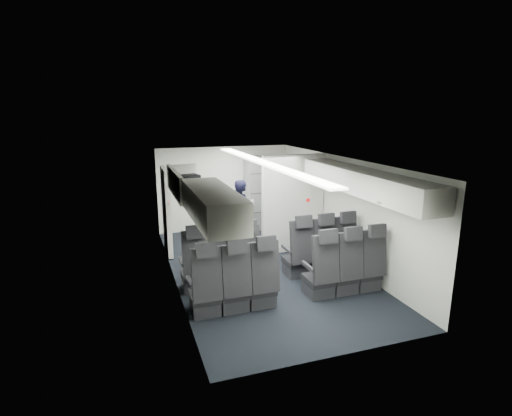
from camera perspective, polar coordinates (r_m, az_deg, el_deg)
cabin_shell at (r=7.59m, az=0.96°, el=-0.87°), size 3.41×6.01×2.16m
seat_row_front at (r=7.33m, az=2.35°, el=-7.33°), size 3.33×0.56×1.24m
seat_row_mid at (r=6.56m, az=5.20°, el=-9.98°), size 3.33×0.56×1.24m
overhead_bin_left_rear at (r=5.16m, az=-6.23°, el=0.49°), size 0.53×1.80×0.40m
overhead_bin_left_front_open at (r=6.87m, az=-9.73°, el=2.63°), size 0.64×1.70×0.72m
overhead_bin_right_rear at (r=6.36m, az=19.22°, el=2.31°), size 0.53×1.80×0.40m
overhead_bin_right_front at (r=7.79m, az=11.39°, el=4.78°), size 0.53×1.70×0.40m
bulkhead_partition at (r=8.67m, az=5.30°, el=0.61°), size 1.40×0.15×2.13m
galley_unit at (r=10.43m, az=0.88°, el=2.19°), size 0.85×0.52×1.90m
boarding_door at (r=8.76m, az=-12.67°, el=-0.36°), size 0.12×1.27×1.86m
flight_attendant at (r=8.86m, az=-2.04°, el=-0.96°), size 0.42×0.60×1.58m
carry_on_bag at (r=7.14m, az=-9.76°, el=3.74°), size 0.45×0.37×0.24m
papers at (r=8.81m, az=-0.78°, el=0.69°), size 0.18×0.08×0.13m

